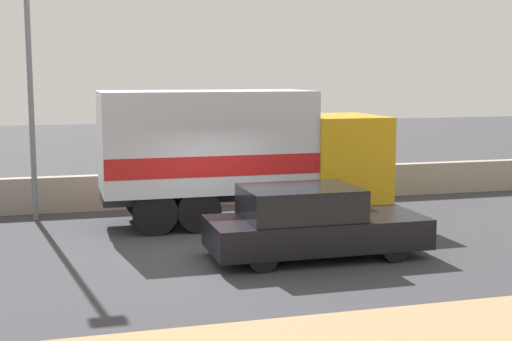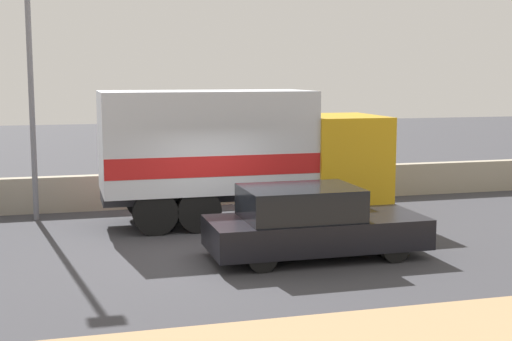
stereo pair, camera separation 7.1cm
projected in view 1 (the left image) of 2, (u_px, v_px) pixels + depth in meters
The scene contains 5 objects.
ground_plane at pixel (235, 253), 14.94m from camera, with size 80.00×80.00×0.00m, color #38383D.
stone_wall_backdrop at pixel (187, 189), 20.28m from camera, with size 60.00×0.35×0.97m.
street_lamp at pixel (28, 37), 17.75m from camera, with size 0.56×0.28×8.15m.
box_truck at pixel (238, 150), 17.90m from camera, with size 7.16×2.48×3.32m.
car_hatchback at pixel (311, 223), 14.52m from camera, with size 4.44×1.83×1.47m.
Camera 1 is at (-3.48, -14.15, 3.75)m, focal length 50.00 mm.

